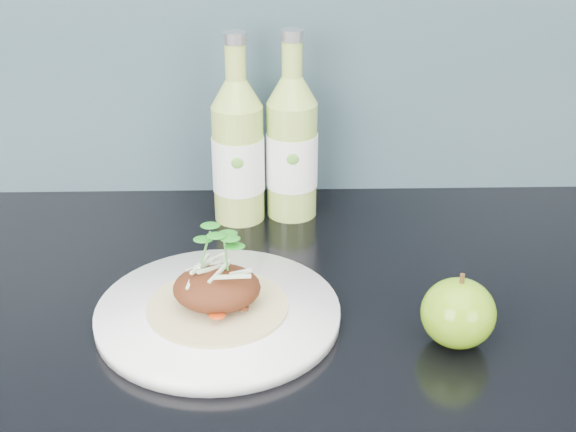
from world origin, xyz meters
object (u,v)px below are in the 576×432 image
green_apple (458,313)px  cider_bottle_right (292,148)px  dinner_plate (218,314)px  cider_bottle_left (238,151)px

green_apple → cider_bottle_right: (-0.17, 0.32, 0.06)m
dinner_plate → green_apple: green_apple is taller
cider_bottle_left → green_apple: bearing=-32.4°
dinner_plate → cider_bottle_right: cider_bottle_right is taller
cider_bottle_left → cider_bottle_right: same height
dinner_plate → cider_bottle_left: cider_bottle_left is taller
dinner_plate → cider_bottle_right: bearing=71.7°
dinner_plate → green_apple: size_ratio=3.05×
green_apple → cider_bottle_right: 0.37m
green_apple → cider_bottle_left: size_ratio=0.39×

